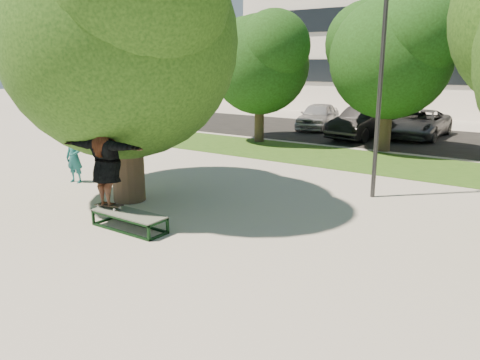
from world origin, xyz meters
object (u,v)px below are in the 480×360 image
Objects in this scene: tree_left at (120,26)px; car_dark at (363,123)px; lamppost at (381,79)px; grind_box at (129,221)px; car_silver_a at (318,116)px; car_grey at (419,124)px; bystander at (74,157)px.

tree_left is 14.16m from car_dark.
lamppost is 1.32× the size of car_dark.
grind_box is at bearing -82.45° from car_dark.
lamppost is 3.39× the size of grind_box.
tree_left is 1.70× the size of car_silver_a.
car_dark reaches higher than car_grey.
lamppost is at bearing -80.85° from car_grey.
car_dark is at bearing 84.24° from tree_left.
grind_box is 15.27m from car_dark.
tree_left is 4.56× the size of bystander.
bystander reaches higher than car_grey.
bystander is 13.92m from car_dark.
lamppost is at bearing 12.19° from bystander.
tree_left reaches higher than car_silver_a.
car_silver_a is at bearing 102.12° from grind_box.
lamppost reaches higher than car_dark.
bystander is at bearing -103.88° from car_silver_a.
grind_box is at bearing -42.54° from tree_left.
car_silver_a is 3.71m from car_dark.
lamppost is 3.92× the size of bystander.
car_silver_a is at bearing 157.00° from car_dark.
lamppost is 1.46× the size of car_silver_a.
grind_box is at bearing -122.24° from lamppost.
car_silver_a is (-3.66, 17.05, 0.52)m from grind_box.
tree_left reaches higher than car_grey.
tree_left is at bearing -89.78° from car_dark.
tree_left reaches higher than lamppost.
car_grey is (1.73, 17.05, 0.48)m from grind_box.
car_dark is (1.37, 13.61, -3.66)m from tree_left.
bystander reaches higher than car_dark.
car_grey is (3.53, 15.41, -3.75)m from tree_left.
lamppost is (5.29, 3.91, -1.27)m from tree_left.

